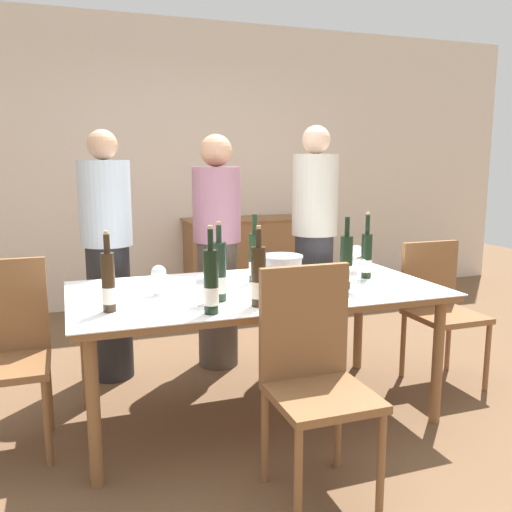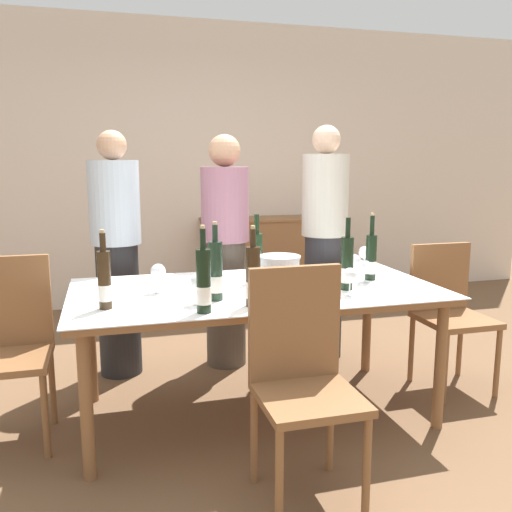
{
  "view_description": "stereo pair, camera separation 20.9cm",
  "coord_description": "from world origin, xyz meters",
  "px_view_note": "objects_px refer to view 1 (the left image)",
  "views": [
    {
      "loc": [
        -0.98,
        -2.77,
        1.45
      ],
      "look_at": [
        0.0,
        0.0,
        0.93
      ],
      "focal_mm": 38.0,
      "sensor_mm": 36.0,
      "label": 1
    },
    {
      "loc": [
        -0.78,
        -2.83,
        1.45
      ],
      "look_at": [
        0.0,
        0.0,
        0.93
      ],
      "focal_mm": 38.0,
      "sensor_mm": 36.0,
      "label": 2
    }
  ],
  "objects_px": {
    "wine_bottle_2": "(366,256)",
    "chair_left_end": "(5,344)",
    "wine_glass_2": "(357,252)",
    "person_host": "(108,257)",
    "ice_bucket": "(282,274)",
    "wine_glass_4": "(350,261)",
    "wine_glass_1": "(204,284)",
    "wine_bottle_1": "(109,283)",
    "sideboard_cabinet": "(251,260)",
    "chair_right_end": "(438,302)",
    "dining_table": "(256,298)",
    "wine_bottle_3": "(211,283)",
    "wine_bottle_4": "(259,278)",
    "wine_glass_5": "(351,275)",
    "person_guest_left": "(217,252)",
    "wine_bottle_6": "(255,258)",
    "wine_glass_0": "(361,266)",
    "wine_glass_3": "(159,273)",
    "chair_near_front": "(312,366)",
    "wine_bottle_0": "(346,263)",
    "wine_bottle_5": "(219,273)",
    "person_guest_right": "(314,243)"
  },
  "relations": [
    {
      "from": "wine_bottle_2",
      "to": "chair_left_end",
      "type": "height_order",
      "value": "wine_bottle_2"
    },
    {
      "from": "wine_bottle_4",
      "to": "wine_glass_3",
      "type": "relative_size",
      "value": 2.51
    },
    {
      "from": "ice_bucket",
      "to": "wine_glass_5",
      "type": "bearing_deg",
      "value": -14.12
    },
    {
      "from": "wine_bottle_3",
      "to": "chair_left_end",
      "type": "xyz_separation_m",
      "value": [
        -0.94,
        0.5,
        -0.35
      ]
    },
    {
      "from": "wine_bottle_5",
      "to": "chair_left_end",
      "type": "relative_size",
      "value": 0.42
    },
    {
      "from": "wine_glass_5",
      "to": "wine_bottle_4",
      "type": "bearing_deg",
      "value": -173.3
    },
    {
      "from": "wine_glass_0",
      "to": "wine_glass_3",
      "type": "relative_size",
      "value": 0.88
    },
    {
      "from": "wine_bottle_5",
      "to": "person_guest_left",
      "type": "xyz_separation_m",
      "value": [
        0.27,
        1.02,
        -0.07
      ]
    },
    {
      "from": "sideboard_cabinet",
      "to": "wine_bottle_2",
      "type": "height_order",
      "value": "wine_bottle_2"
    },
    {
      "from": "dining_table",
      "to": "wine_bottle_2",
      "type": "bearing_deg",
      "value": 1.94
    },
    {
      "from": "wine_bottle_6",
      "to": "person_guest_left",
      "type": "xyz_separation_m",
      "value": [
        -0.04,
        0.67,
        -0.07
      ]
    },
    {
      "from": "wine_bottle_6",
      "to": "wine_glass_5",
      "type": "distance_m",
      "value": 0.59
    },
    {
      "from": "wine_glass_1",
      "to": "wine_glass_2",
      "type": "distance_m",
      "value": 1.4
    },
    {
      "from": "wine_bottle_1",
      "to": "chair_near_front",
      "type": "xyz_separation_m",
      "value": [
        0.8,
        -0.52,
        -0.32
      ]
    },
    {
      "from": "wine_glass_4",
      "to": "wine_glass_5",
      "type": "height_order",
      "value": "wine_glass_5"
    },
    {
      "from": "sideboard_cabinet",
      "to": "chair_right_end",
      "type": "relative_size",
      "value": 1.49
    },
    {
      "from": "person_guest_left",
      "to": "wine_bottle_6",
      "type": "bearing_deg",
      "value": -86.39
    },
    {
      "from": "wine_bottle_5",
      "to": "person_guest_right",
      "type": "relative_size",
      "value": 0.24
    },
    {
      "from": "wine_bottle_2",
      "to": "wine_glass_1",
      "type": "height_order",
      "value": "wine_bottle_2"
    },
    {
      "from": "wine_glass_1",
      "to": "wine_bottle_1",
      "type": "bearing_deg",
      "value": 174.49
    },
    {
      "from": "dining_table",
      "to": "wine_bottle_1",
      "type": "relative_size",
      "value": 5.28
    },
    {
      "from": "ice_bucket",
      "to": "wine_bottle_3",
      "type": "relative_size",
      "value": 0.53
    },
    {
      "from": "ice_bucket",
      "to": "wine_glass_3",
      "type": "relative_size",
      "value": 1.39
    },
    {
      "from": "sideboard_cabinet",
      "to": "wine_glass_2",
      "type": "distance_m",
      "value": 2.05
    },
    {
      "from": "wine_bottle_4",
      "to": "wine_glass_5",
      "type": "xyz_separation_m",
      "value": [
        0.54,
        0.06,
        -0.03
      ]
    },
    {
      "from": "wine_glass_3",
      "to": "wine_glass_5",
      "type": "xyz_separation_m",
      "value": [
        0.96,
        -0.33,
        -0.01
      ]
    },
    {
      "from": "wine_glass_4",
      "to": "wine_bottle_2",
      "type": "bearing_deg",
      "value": -58.76
    },
    {
      "from": "wine_glass_3",
      "to": "chair_right_end",
      "type": "bearing_deg",
      "value": 1.54
    },
    {
      "from": "ice_bucket",
      "to": "wine_glass_4",
      "type": "bearing_deg",
      "value": 29.48
    },
    {
      "from": "wine_bottle_2",
      "to": "chair_near_front",
      "type": "bearing_deg",
      "value": -132.96
    },
    {
      "from": "wine_bottle_1",
      "to": "wine_bottle_4",
      "type": "relative_size",
      "value": 0.97
    },
    {
      "from": "wine_glass_2",
      "to": "person_host",
      "type": "distance_m",
      "value": 1.66
    },
    {
      "from": "ice_bucket",
      "to": "wine_glass_2",
      "type": "xyz_separation_m",
      "value": [
        0.79,
        0.61,
        -0.02
      ]
    },
    {
      "from": "wine_bottle_1",
      "to": "wine_bottle_2",
      "type": "xyz_separation_m",
      "value": [
        1.52,
        0.25,
        -0.0
      ]
    },
    {
      "from": "wine_bottle_2",
      "to": "chair_left_end",
      "type": "bearing_deg",
      "value": 178.13
    },
    {
      "from": "wine_bottle_0",
      "to": "wine_bottle_2",
      "type": "distance_m",
      "value": 0.31
    },
    {
      "from": "chair_near_front",
      "to": "wine_glass_3",
      "type": "bearing_deg",
      "value": 124.03
    },
    {
      "from": "wine_bottle_2",
      "to": "wine_glass_0",
      "type": "height_order",
      "value": "wine_bottle_2"
    },
    {
      "from": "wine_bottle_5",
      "to": "wine_glass_2",
      "type": "bearing_deg",
      "value": 28.11
    },
    {
      "from": "chair_left_end",
      "to": "wine_bottle_4",
      "type": "bearing_deg",
      "value": -20.84
    },
    {
      "from": "sideboard_cabinet",
      "to": "dining_table",
      "type": "distance_m",
      "value": 2.55
    },
    {
      "from": "wine_glass_4",
      "to": "person_guest_left",
      "type": "xyz_separation_m",
      "value": [
        -0.65,
        0.7,
        -0.03
      ]
    },
    {
      "from": "wine_glass_2",
      "to": "person_host",
      "type": "bearing_deg",
      "value": 164.5
    },
    {
      "from": "dining_table",
      "to": "chair_near_front",
      "type": "relative_size",
      "value": 2.03
    },
    {
      "from": "wine_glass_2",
      "to": "wine_bottle_3",
      "type": "bearing_deg",
      "value": -146.4
    },
    {
      "from": "wine_bottle_0",
      "to": "wine_glass_0",
      "type": "bearing_deg",
      "value": 33.9
    },
    {
      "from": "wine_glass_2",
      "to": "person_host",
      "type": "relative_size",
      "value": 0.08
    },
    {
      "from": "ice_bucket",
      "to": "wine_glass_0",
      "type": "xyz_separation_m",
      "value": [
        0.56,
        0.15,
        -0.02
      ]
    },
    {
      "from": "wine_glass_3",
      "to": "wine_glass_5",
      "type": "height_order",
      "value": "wine_glass_3"
    },
    {
      "from": "wine_bottle_6",
      "to": "dining_table",
      "type": "bearing_deg",
      "value": -107.0
    }
  ]
}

